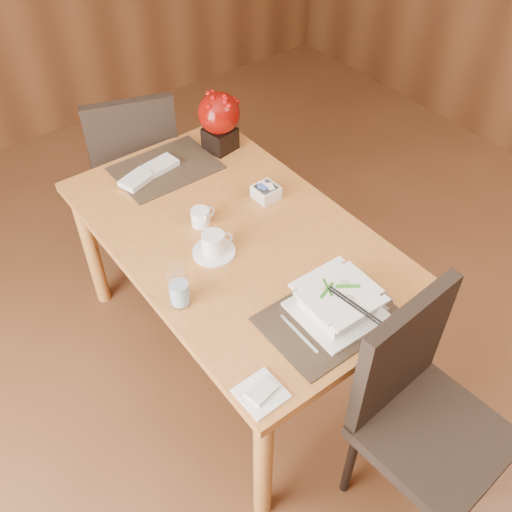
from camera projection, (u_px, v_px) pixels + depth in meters
ground at (321, 435)px, 2.47m from camera, size 6.00×6.00×0.00m
dining_table at (237, 250)px, 2.36m from camera, size 0.90×1.50×0.75m
placemat_near at (329, 318)px, 1.97m from camera, size 0.45×0.33×0.01m
placemat_far at (166, 168)px, 2.60m from camera, size 0.45×0.33×0.01m
soup_setting at (337, 302)px, 1.95m from camera, size 0.28×0.28×0.11m
coffee_cup at (214, 245)px, 2.18m from camera, size 0.17×0.17×0.09m
water_glass at (179, 286)px, 1.96m from camera, size 0.09×0.09×0.18m
creamer_jug at (200, 217)px, 2.30m from camera, size 0.10×0.10×0.07m
sugar_caddy at (266, 192)px, 2.43m from camera, size 0.10×0.10×0.06m
berry_decor at (219, 118)px, 2.60m from camera, size 0.19×0.19×0.28m
napkins_far at (151, 171)px, 2.55m from camera, size 0.30×0.16×0.03m
bread_plate at (261, 394)px, 1.76m from camera, size 0.14×0.14×0.01m
near_chair at (419, 406)px, 1.96m from camera, size 0.48×0.49×0.97m
far_chair at (135, 163)px, 2.98m from camera, size 0.57×0.57×0.97m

